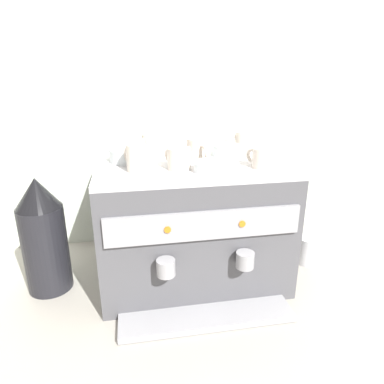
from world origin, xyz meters
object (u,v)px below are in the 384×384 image
ceramic_cup_4 (197,150)px  ceramic_cup_5 (244,141)px  ceramic_cup_1 (136,158)px  ceramic_bowl_3 (129,155)px  ceramic_bowl_2 (183,149)px  coffee_grinder (44,236)px  ceramic_bowl_1 (208,167)px  espresso_machine (192,222)px  ceramic_cup_0 (262,158)px  ceramic_bowl_0 (226,151)px  ceramic_cup_3 (152,144)px  ceramic_cup_2 (178,158)px  milk_pitcher (308,251)px

ceramic_cup_4 → ceramic_cup_5: size_ratio=0.99×
ceramic_cup_1 → ceramic_bowl_3: bearing=99.8°
ceramic_bowl_2 → coffee_grinder: (-0.50, -0.11, -0.26)m
ceramic_cup_1 → ceramic_bowl_1: 0.22m
espresso_machine → ceramic_cup_4: ceramic_cup_4 is taller
ceramic_cup_1 → ceramic_cup_4: bearing=20.1°
ceramic_cup_0 → ceramic_bowl_0: bearing=113.2°
espresso_machine → ceramic_cup_5: ceramic_cup_5 is taller
ceramic_cup_4 → ceramic_cup_0: bearing=-29.8°
ceramic_cup_3 → ceramic_bowl_3: size_ratio=0.92×
coffee_grinder → ceramic_bowl_0: bearing=5.0°
ceramic_cup_4 → ceramic_bowl_1: ceramic_cup_4 is taller
ceramic_cup_4 → ceramic_bowl_3: (-0.23, 0.04, -0.02)m
ceramic_cup_3 → ceramic_bowl_3: 0.12m
ceramic_bowl_2 → ceramic_bowl_3: ceramic_bowl_3 is taller
ceramic_cup_1 → ceramic_cup_2: ceramic_cup_1 is taller
ceramic_cup_4 → milk_pitcher: size_ratio=1.00×
milk_pitcher → coffee_grinder: bearing=179.3°
ceramic_cup_0 → ceramic_bowl_1: ceramic_cup_0 is taller
ceramic_cup_0 → ceramic_cup_2: bearing=173.3°
ceramic_cup_0 → ceramic_cup_4: size_ratio=0.90×
espresso_machine → coffee_grinder: espresso_machine is taller
ceramic_cup_2 → ceramic_bowl_2: size_ratio=0.98×
coffee_grinder → ceramic_cup_5: bearing=10.5°
espresso_machine → ceramic_bowl_0: bearing=26.6°
ceramic_cup_0 → ceramic_bowl_2: size_ratio=0.93×
espresso_machine → ceramic_cup_3: ceramic_cup_3 is taller
espresso_machine → ceramic_cup_4: (0.02, 0.01, 0.26)m
ceramic_cup_2 → milk_pitcher: (0.52, 0.07, -0.42)m
ceramic_cup_0 → milk_pitcher: (0.26, 0.10, -0.42)m
ceramic_bowl_3 → milk_pitcher: ceramic_bowl_3 is taller
ceramic_cup_3 → ceramic_bowl_0: size_ratio=1.20×
ceramic_cup_2 → ceramic_bowl_1: bearing=-28.1°
espresso_machine → ceramic_cup_2: (-0.06, -0.07, 0.26)m
ceramic_cup_1 → coffee_grinder: ceramic_cup_1 is taller
ceramic_cup_0 → ceramic_cup_4: bearing=150.2°
espresso_machine → ceramic_cup_5: 0.37m
ceramic_cup_2 → ceramic_cup_4: 0.11m
ceramic_bowl_1 → ceramic_bowl_2: 0.24m
espresso_machine → ceramic_cup_1: bearing=-160.8°
ceramic_cup_4 → ceramic_bowl_2: (-0.03, 0.11, -0.02)m
ceramic_cup_1 → ceramic_cup_3: ceramic_cup_1 is taller
ceramic_cup_1 → ceramic_bowl_2: bearing=46.4°
ceramic_cup_2 → ceramic_cup_4: bearing=45.5°
ceramic_cup_3 → milk_pitcher: 0.74m
ceramic_bowl_1 → ceramic_bowl_3: 0.29m
ceramic_cup_4 → ceramic_bowl_3: 0.23m
ceramic_bowl_0 → coffee_grinder: size_ratio=0.24×
espresso_machine → ceramic_bowl_3: ceramic_bowl_3 is taller
espresso_machine → ceramic_cup_2: bearing=-130.3°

